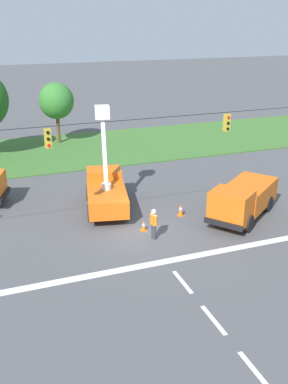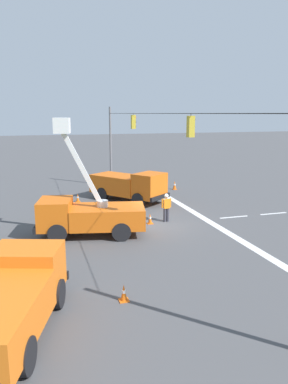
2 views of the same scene
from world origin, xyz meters
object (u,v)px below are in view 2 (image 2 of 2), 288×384
utility_truck_bucket_lift (88,213)px  utility_truck_support_far (7,299)px  road_worker (166,206)px  traffic_cone_foreground_right (175,185)px  traffic_cone_mid_left (120,208)px  traffic_cone_mid_right (124,293)px  traffic_cone_near_bucket (78,198)px  utility_truck_support_near (129,185)px  traffic_cone_foreground_left (150,219)px

utility_truck_bucket_lift → utility_truck_support_far: 9.47m
utility_truck_support_far → road_worker: (10.02, -8.75, -0.13)m
traffic_cone_foreground_right → traffic_cone_mid_left: traffic_cone_mid_left is taller
utility_truck_support_far → road_worker: size_ratio=3.63×
utility_truck_bucket_lift → traffic_cone_foreground_right: (10.52, -9.22, -0.90)m
traffic_cone_mid_right → traffic_cone_near_bucket: size_ratio=0.99×
utility_truck_bucket_lift → traffic_cone_mid_right: (-7.75, -0.13, -0.98)m
traffic_cone_foreground_right → traffic_cone_mid_right: (-18.27, 9.09, -0.08)m
traffic_cone_near_bucket → utility_truck_support_near: bearing=-101.8°
utility_truck_bucket_lift → traffic_cone_foreground_right: utility_truck_bucket_lift is taller
utility_truck_bucket_lift → utility_truck_support_far: bearing=157.0°
traffic_cone_near_bucket → traffic_cone_foreground_right: bearing=-75.3°
traffic_cone_foreground_right → traffic_cone_near_bucket: size_ratio=1.21×
road_worker → traffic_cone_near_bucket: bearing=33.8°
utility_truck_bucket_lift → utility_truck_support_far: size_ratio=1.00×
traffic_cone_mid_left → traffic_cone_foreground_left: bearing=-157.9°
traffic_cone_mid_left → utility_truck_support_near: bearing=-23.9°
road_worker → traffic_cone_mid_left: (2.70, 2.28, -0.60)m
traffic_cone_mid_right → traffic_cone_foreground_left: bearing=-23.2°
utility_truck_bucket_lift → utility_truck_support_near: 8.57m
utility_truck_support_far → traffic_cone_mid_left: bearing=-27.0°
traffic_cone_foreground_right → traffic_cone_near_bucket: traffic_cone_foreground_right is taller
utility_truck_support_far → traffic_cone_near_bucket: size_ratio=10.09×
utility_truck_bucket_lift → utility_truck_support_near: (7.42, -4.29, -0.05)m
traffic_cone_mid_left → traffic_cone_mid_right: 12.05m
utility_truck_support_far → traffic_cone_mid_right: bearing=-75.9°
utility_truck_bucket_lift → road_worker: bearing=-75.6°
utility_truck_bucket_lift → utility_truck_support_near: size_ratio=1.02×
utility_truck_support_far → traffic_cone_foreground_right: 23.18m
utility_truck_support_near → traffic_cone_foreground_right: 5.89m
traffic_cone_mid_left → traffic_cone_near_bucket: bearing=29.0°
utility_truck_support_near → traffic_cone_foreground_left: utility_truck_support_near is taller
utility_truck_support_near → utility_truck_support_far: bearing=153.7°
traffic_cone_mid_left → traffic_cone_near_bucket: (4.22, 2.35, -0.10)m
road_worker → traffic_cone_foreground_left: size_ratio=2.71×
road_worker → traffic_cone_mid_right: size_ratio=2.80×
traffic_cone_foreground_left → traffic_cone_mid_right: bearing=156.8°
road_worker → utility_truck_support_far: bearing=138.8°
utility_truck_support_far → traffic_cone_near_bucket: utility_truck_support_far is taller
utility_truck_bucket_lift → traffic_cone_mid_left: 4.95m
traffic_cone_mid_left → traffic_cone_near_bucket: traffic_cone_mid_left is taller
utility_truck_support_far → traffic_cone_foreground_right: bearing=-33.9°
traffic_cone_foreground_left → utility_truck_support_near: bearing=-3.1°
utility_truck_bucket_lift → traffic_cone_near_bucket: bearing=-3.0°
utility_truck_support_near → utility_truck_bucket_lift: bearing=150.0°
road_worker → traffic_cone_mid_right: (-9.05, 4.93, -0.70)m
utility_truck_support_far → traffic_cone_mid_right: 4.03m
utility_truck_support_near → traffic_cone_near_bucket: (0.81, 3.86, -0.93)m
traffic_cone_mid_left → traffic_cone_mid_right: (-11.75, 2.64, -0.10)m
utility_truck_support_near → traffic_cone_foreground_right: utility_truck_support_near is taller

